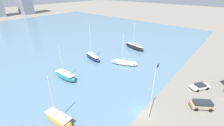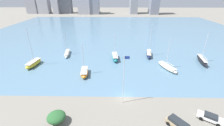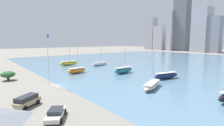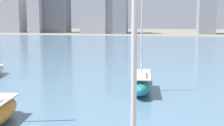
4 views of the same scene
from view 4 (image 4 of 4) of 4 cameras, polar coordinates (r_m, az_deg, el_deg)
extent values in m
cube|color=slate|center=(80.04, 9.95, 2.09)|extent=(180.00, 140.00, 0.00)
cylinder|color=silver|center=(7.61, 4.00, -4.42)|extent=(0.14, 0.14, 13.05)
cube|color=#A8A8B2|center=(200.42, -17.77, 9.67)|extent=(13.28, 10.63, 30.17)
cube|color=gray|center=(176.15, 0.78, 10.96)|extent=(12.21, 9.24, 34.08)
cube|color=#8E939E|center=(180.72, 16.90, 10.28)|extent=(8.85, 15.60, 32.44)
ellipsoid|color=#1E757F|center=(35.00, 5.35, -3.70)|extent=(3.12, 8.76, 2.09)
cube|color=#BCB7AD|center=(34.81, 5.37, -2.10)|extent=(2.56, 7.18, 0.10)
cube|color=#2D2D33|center=(35.12, 5.33, -4.62)|extent=(0.27, 1.56, 0.94)
cylinder|color=silver|center=(34.96, 5.47, 5.10)|extent=(0.18, 0.18, 8.57)
cylinder|color=silver|center=(33.48, 5.37, -0.51)|extent=(0.40, 3.60, 0.14)
camera|label=1|loc=(28.45, -89.44, 36.34)|focal=24.00mm
camera|label=2|loc=(28.95, -164.07, 29.50)|focal=24.00mm
camera|label=3|loc=(42.90, 109.70, 1.52)|focal=28.00mm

